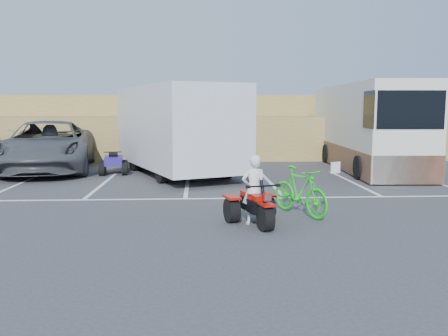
{
  "coord_description": "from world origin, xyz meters",
  "views": [
    {
      "loc": [
        0.35,
        -10.14,
        2.43
      ],
      "look_at": [
        0.97,
        1.07,
        1.0
      ],
      "focal_mm": 38.0,
      "sensor_mm": 36.0,
      "label": 1
    }
  ],
  "objects": [
    {
      "name": "parking_stripes",
      "position": [
        0.87,
        4.07,
        0.0
      ],
      "size": [
        28.0,
        5.16,
        0.01
      ],
      "color": "white",
      "rests_on": "ground"
    },
    {
      "name": "cargo_trailer",
      "position": [
        -0.39,
        7.15,
        1.72
      ],
      "size": [
        5.1,
        7.36,
        3.19
      ],
      "rotation": [
        0.0,
        0.0,
        0.38
      ],
      "color": "silver",
      "rests_on": "ground"
    },
    {
      "name": "grass_embankment",
      "position": [
        0.0,
        15.48,
        1.42
      ],
      "size": [
        40.0,
        8.5,
        3.1
      ],
      "color": "olive",
      "rests_on": "ground"
    },
    {
      "name": "quad_atv_blue",
      "position": [
        -2.77,
        7.43,
        0.0
      ],
      "size": [
        1.18,
        1.47,
        0.88
      ],
      "primitive_type": null,
      "rotation": [
        0.0,
        0.0,
        0.13
      ],
      "color": "navy",
      "rests_on": "ground"
    },
    {
      "name": "red_trike_atv",
      "position": [
        1.55,
        -0.57,
        0.0
      ],
      "size": [
        1.39,
        1.64,
        0.92
      ],
      "primitive_type": null,
      "rotation": [
        0.0,
        0.0,
        0.26
      ],
      "color": "#A51209",
      "rests_on": "ground"
    },
    {
      "name": "grey_pickup",
      "position": [
        -5.44,
        8.49,
        0.96
      ],
      "size": [
        4.24,
        7.34,
        1.92
      ],
      "primitive_type": "imported",
      "rotation": [
        0.0,
        0.0,
        0.16
      ],
      "color": "#494B50",
      "rests_on": "ground"
    },
    {
      "name": "rv_motorhome",
      "position": [
        7.1,
        8.67,
        1.42
      ],
      "size": [
        2.76,
        9.23,
        3.28
      ],
      "rotation": [
        0.0,
        0.0,
        -0.05
      ],
      "color": "silver",
      "rests_on": "ground"
    },
    {
      "name": "quad_atv_green",
      "position": [
        -0.33,
        7.27,
        0.0
      ],
      "size": [
        1.44,
        1.61,
        0.87
      ],
      "primitive_type": null,
      "rotation": [
        0.0,
        0.0,
        0.41
      ],
      "color": "#125222",
      "rests_on": "ground"
    },
    {
      "name": "green_dirt_bike",
      "position": [
        2.65,
        0.34,
        0.55
      ],
      "size": [
        1.31,
        1.87,
        1.11
      ],
      "primitive_type": "imported",
      "rotation": [
        0.0,
        0.0,
        0.48
      ],
      "color": "#14BF19",
      "rests_on": "ground"
    },
    {
      "name": "rider",
      "position": [
        1.51,
        -0.43,
        0.73
      ],
      "size": [
        0.6,
        0.47,
        1.46
      ],
      "primitive_type": "imported",
      "rotation": [
        0.0,
        0.0,
        3.4
      ],
      "color": "white",
      "rests_on": "ground"
    },
    {
      "name": "ground",
      "position": [
        0.0,
        0.0,
        0.0
      ],
      "size": [
        100.0,
        100.0,
        0.0
      ],
      "primitive_type": "plane",
      "color": "#39393C",
      "rests_on": "ground"
    }
  ]
}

